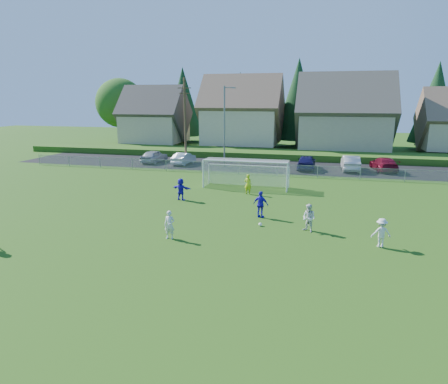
{
  "coord_description": "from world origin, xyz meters",
  "views": [
    {
      "loc": [
        6.51,
        -17.8,
        7.69
      ],
      "look_at": [
        0.0,
        8.0,
        1.4
      ],
      "focal_mm": 32.0,
      "sensor_mm": 36.0,
      "label": 1
    }
  ],
  "objects": [
    {
      "name": "car_g",
      "position": [
        12.84,
        27.69,
        0.74
      ],
      "size": [
        2.73,
        5.32,
        1.48
      ],
      "primitive_type": "imported",
      "rotation": [
        0.0,
        0.0,
        3.28
      ],
      "color": "maroon",
      "rests_on": "ground"
    },
    {
      "name": "car_b",
      "position": [
        -9.62,
        26.55,
        0.69
      ],
      "size": [
        1.81,
        4.32,
        1.39
      ],
      "primitive_type": "imported",
      "rotation": [
        0.0,
        0.0,
        3.06
      ],
      "color": "silver",
      "rests_on": "ground"
    },
    {
      "name": "player_blue_a",
      "position": [
        2.68,
        7.26,
        0.89
      ],
      "size": [
        1.12,
        0.69,
        1.77
      ],
      "primitive_type": "imported",
      "rotation": [
        0.0,
        0.0,
        2.87
      ],
      "color": "#2314BC",
      "rests_on": "ground"
    },
    {
      "name": "player_blue_b",
      "position": [
        -4.02,
        10.36,
        0.85
      ],
      "size": [
        1.64,
        0.84,
        1.69
      ],
      "primitive_type": "imported",
      "rotation": [
        0.0,
        0.0,
        2.91
      ],
      "color": "#2314BC",
      "rests_on": "ground"
    },
    {
      "name": "player_white_a",
      "position": [
        -1.61,
        1.98,
        0.8
      ],
      "size": [
        0.6,
        0.41,
        1.6
      ],
      "primitive_type": "imported",
      "rotation": [
        0.0,
        0.0,
        0.05
      ],
      "color": "silver",
      "rests_on": "ground"
    },
    {
      "name": "goalkeeper",
      "position": [
        0.62,
        13.53,
        0.82
      ],
      "size": [
        0.65,
        0.48,
        1.65
      ],
      "primitive_type": "imported",
      "rotation": [
        0.0,
        0.0,
        3.0
      ],
      "color": "#C3D619",
      "rests_on": "ground"
    },
    {
      "name": "car_a",
      "position": [
        -13.57,
        26.93,
        0.76
      ],
      "size": [
        2.24,
        4.63,
        1.52
      ],
      "primitive_type": "imported",
      "rotation": [
        0.0,
        0.0,
        3.04
      ],
      "color": "#A2A5A9",
      "rests_on": "ground"
    },
    {
      "name": "soccer_goal",
      "position": [
        0.0,
        16.05,
        1.63
      ],
      "size": [
        7.42,
        1.9,
        2.5
      ],
      "color": "white",
      "rests_on": "ground"
    },
    {
      "name": "car_f",
      "position": [
        9.34,
        27.07,
        0.81
      ],
      "size": [
        1.88,
        4.99,
        1.63
      ],
      "primitive_type": "imported",
      "rotation": [
        0.0,
        0.0,
        3.17
      ],
      "color": "#B7B7B7",
      "rests_on": "ground"
    },
    {
      "name": "player_white_c",
      "position": [
        9.67,
        3.51,
        0.78
      ],
      "size": [
        1.1,
        0.75,
        1.57
      ],
      "primitive_type": "imported",
      "rotation": [
        0.0,
        0.0,
        3.31
      ],
      "color": "silver",
      "rests_on": "ground"
    },
    {
      "name": "player_white_b",
      "position": [
        5.87,
        5.1,
        0.83
      ],
      "size": [
        1.03,
        0.99,
        1.67
      ],
      "primitive_type": "imported",
      "rotation": [
        0.0,
        0.0,
        -0.62
      ],
      "color": "silver",
      "rests_on": "ground"
    },
    {
      "name": "streetlight",
      "position": [
        -4.45,
        26.0,
        4.84
      ],
      "size": [
        1.38,
        0.18,
        9.0
      ],
      "color": "slate",
      "rests_on": "ground"
    },
    {
      "name": "utility_pole",
      "position": [
        -9.5,
        27.0,
        5.15
      ],
      "size": [
        1.6,
        0.26,
        10.0
      ],
      "color": "#473321",
      "rests_on": "ground"
    },
    {
      "name": "houses_row",
      "position": [
        1.97,
        42.46,
        7.33
      ],
      "size": [
        53.9,
        11.45,
        13.27
      ],
      "color": "tan",
      "rests_on": "ground"
    },
    {
      "name": "grass_embankment",
      "position": [
        0.0,
        35.0,
        0.4
      ],
      "size": [
        70.0,
        6.0,
        0.8
      ],
      "primitive_type": "cube",
      "color": "#1E420F",
      "rests_on": "ground"
    },
    {
      "name": "ground",
      "position": [
        0.0,
        0.0,
        0.0
      ],
      "size": [
        160.0,
        160.0,
        0.0
      ],
      "primitive_type": "plane",
      "color": "#193D0C",
      "rests_on": "ground"
    },
    {
      "name": "soccer_ball",
      "position": [
        2.95,
        5.43,
        0.11
      ],
      "size": [
        0.22,
        0.22,
        0.22
      ],
      "primitive_type": "sphere",
      "color": "white",
      "rests_on": "ground"
    },
    {
      "name": "asphalt_lot",
      "position": [
        0.0,
        27.5,
        0.01
      ],
      "size": [
        60.0,
        60.0,
        0.0
      ],
      "primitive_type": "plane",
      "color": "black",
      "rests_on": "ground"
    },
    {
      "name": "chainlink_fence",
      "position": [
        0.0,
        22.0,
        0.63
      ],
      "size": [
        52.06,
        0.06,
        1.2
      ],
      "color": "gray",
      "rests_on": "ground"
    },
    {
      "name": "tree_row",
      "position": [
        1.04,
        48.74,
        6.91
      ],
      "size": [
        65.98,
        12.36,
        13.8
      ],
      "color": "#382616",
      "rests_on": "ground"
    },
    {
      "name": "car_e",
      "position": [
        4.68,
        26.53,
        0.81
      ],
      "size": [
        1.97,
        4.78,
        1.62
      ],
      "primitive_type": "imported",
      "rotation": [
        0.0,
        0.0,
        3.15
      ],
      "color": "#161345",
      "rests_on": "ground"
    }
  ]
}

